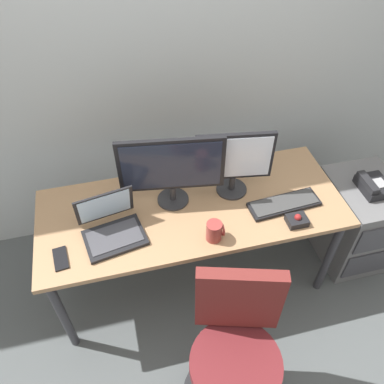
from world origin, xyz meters
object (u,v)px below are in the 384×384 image
at_px(file_cabinet, 356,221).
at_px(keyboard, 284,204).
at_px(office_chair, 235,356).
at_px(trackball_mouse, 297,220).
at_px(desk_phone, 373,186).
at_px(monitor_main, 172,168).
at_px(laptop, 111,226).
at_px(coffee_mug, 215,231).
at_px(monitor_side, 234,161).
at_px(cell_phone, 61,259).
at_px(banana, 172,179).

xyz_separation_m(file_cabinet, keyboard, (-0.63, -0.07, 0.41)).
xyz_separation_m(office_chair, keyboard, (0.48, 0.65, 0.30)).
bearing_deg(trackball_mouse, desk_phone, 17.58).
xyz_separation_m(monitor_main, laptop, (-0.36, -0.16, -0.20)).
bearing_deg(file_cabinet, coffee_mug, -169.48).
relative_size(monitor_main, monitor_side, 1.32).
bearing_deg(cell_phone, office_chair, -43.63).
bearing_deg(cell_phone, trackball_mouse, -9.47).
distance_m(desk_phone, trackball_mouse, 0.64).
bearing_deg(coffee_mug, keyboard, 15.95).
xyz_separation_m(monitor_side, coffee_mug, (-0.20, -0.32, -0.17)).
bearing_deg(desk_phone, monitor_main, 173.63).
bearing_deg(banana, keyboard, -30.75).
distance_m(laptop, banana, 0.50).
height_order(keyboard, trackball_mouse, trackball_mouse).
distance_m(monitor_side, laptop, 0.75).
relative_size(keyboard, trackball_mouse, 3.81).
bearing_deg(coffee_mug, monitor_side, 58.08).
relative_size(file_cabinet, trackball_mouse, 5.81).
distance_m(office_chair, banana, 1.04).
height_order(office_chair, keyboard, office_chair).
bearing_deg(keyboard, trackball_mouse, -83.76).
xyz_separation_m(office_chair, monitor_main, (-0.12, 0.84, 0.53)).
height_order(desk_phone, trackball_mouse, trackball_mouse).
height_order(file_cabinet, banana, banana).
relative_size(monitor_side, coffee_mug, 3.77).
height_order(trackball_mouse, cell_phone, trackball_mouse).
relative_size(monitor_side, cell_phone, 3.04).
bearing_deg(office_chair, keyboard, 53.08).
bearing_deg(trackball_mouse, laptop, 169.98).
distance_m(desk_phone, monitor_main, 1.27).
distance_m(desk_phone, coffee_mug, 1.09).
height_order(monitor_main, cell_phone, monitor_main).
distance_m(file_cabinet, banana, 1.31).
bearing_deg(office_chair, coffee_mug, 86.29).
height_order(desk_phone, monitor_side, monitor_side).
xyz_separation_m(keyboard, coffee_mug, (-0.45, -0.13, 0.04)).
relative_size(keyboard, cell_phone, 2.95).
bearing_deg(trackball_mouse, keyboard, 96.24).
bearing_deg(banana, office_chair, -84.69).
relative_size(file_cabinet, cell_phone, 4.50).
distance_m(monitor_side, cell_phone, 1.05).
xyz_separation_m(file_cabinet, monitor_main, (-1.24, 0.12, 0.65)).
bearing_deg(monitor_main, cell_phone, -157.42).
xyz_separation_m(laptop, coffee_mug, (0.52, -0.17, 0.00)).
bearing_deg(file_cabinet, laptop, -178.75).
distance_m(file_cabinet, desk_phone, 0.36).
distance_m(file_cabinet, monitor_main, 1.40).
bearing_deg(trackball_mouse, monitor_side, 129.22).
height_order(trackball_mouse, banana, trackball_mouse).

